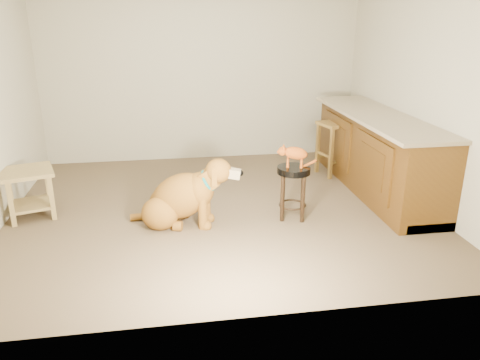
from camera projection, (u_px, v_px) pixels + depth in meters
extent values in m
cube|color=brown|center=(220.00, 209.00, 5.21)|extent=(4.50, 4.00, 0.01)
cube|color=#ACA68B|center=(202.00, 69.00, 6.63)|extent=(4.50, 0.04, 2.60)
cube|color=#ACA68B|center=(254.00, 142.00, 2.91)|extent=(4.50, 0.04, 2.60)
cube|color=#ACA68B|center=(423.00, 86.00, 5.11)|extent=(0.04, 4.00, 2.60)
cube|color=#4E300D|center=(377.00, 154.00, 5.63)|extent=(0.60, 2.50, 0.90)
cube|color=gray|center=(379.00, 116.00, 5.46)|extent=(0.70, 2.56, 0.04)
cube|color=black|center=(377.00, 185.00, 5.77)|extent=(0.52, 2.50, 0.10)
cube|color=#4E300D|center=(372.00, 166.00, 5.05)|extent=(0.02, 0.90, 0.62)
cube|color=#4E300D|center=(337.00, 140.00, 6.07)|extent=(0.02, 0.90, 0.62)
cube|color=#40260B|center=(371.00, 166.00, 5.05)|extent=(0.02, 0.60, 0.40)
cube|color=#40260B|center=(336.00, 140.00, 6.07)|extent=(0.02, 0.60, 0.40)
cylinder|color=black|center=(303.00, 192.00, 5.00)|extent=(0.04, 0.04, 0.50)
cylinder|color=black|center=(283.00, 191.00, 5.02)|extent=(0.04, 0.04, 0.50)
cylinder|color=black|center=(303.00, 200.00, 4.80)|extent=(0.04, 0.04, 0.50)
cylinder|color=black|center=(282.00, 199.00, 4.82)|extent=(0.04, 0.04, 0.50)
torus|color=black|center=(292.00, 205.00, 4.95)|extent=(0.36, 0.36, 0.02)
cylinder|color=black|center=(294.00, 170.00, 4.81)|extent=(0.34, 0.34, 0.07)
cube|color=brown|center=(336.00, 146.00, 6.43)|extent=(0.05, 0.05, 0.67)
cube|color=brown|center=(318.00, 148.00, 6.30)|extent=(0.05, 0.05, 0.67)
cube|color=brown|center=(350.00, 151.00, 6.16)|extent=(0.05, 0.05, 0.67)
cube|color=brown|center=(331.00, 154.00, 6.04)|extent=(0.05, 0.05, 0.67)
cube|color=brown|center=(336.00, 124.00, 6.11)|extent=(0.47, 0.47, 0.04)
cube|color=olive|center=(48.00, 187.00, 5.18)|extent=(0.06, 0.06, 0.48)
cube|color=olive|center=(10.00, 192.00, 5.02)|extent=(0.06, 0.06, 0.48)
cube|color=olive|center=(52.00, 198.00, 4.86)|extent=(0.06, 0.06, 0.48)
cube|color=olive|center=(11.00, 204.00, 4.70)|extent=(0.06, 0.06, 0.48)
cube|color=olive|center=(27.00, 172.00, 4.85)|extent=(0.62, 0.62, 0.04)
cube|color=olive|center=(32.00, 204.00, 4.98)|extent=(0.53, 0.53, 0.03)
ellipsoid|color=brown|center=(167.00, 203.00, 4.94)|extent=(0.44, 0.40, 0.34)
ellipsoid|color=brown|center=(160.00, 214.00, 4.68)|extent=(0.44, 0.40, 0.34)
cylinder|color=brown|center=(185.00, 213.00, 4.98)|extent=(0.11, 0.13, 0.11)
cylinder|color=brown|center=(178.00, 226.00, 4.68)|extent=(0.11, 0.13, 0.11)
ellipsoid|color=brown|center=(180.00, 196.00, 4.75)|extent=(0.86, 0.60, 0.70)
ellipsoid|color=brown|center=(200.00, 189.00, 4.70)|extent=(0.36, 0.39, 0.35)
cylinder|color=brown|center=(206.00, 203.00, 4.85)|extent=(0.11, 0.11, 0.41)
cylinder|color=brown|center=(203.00, 210.00, 4.66)|extent=(0.11, 0.11, 0.41)
sphere|color=brown|center=(209.00, 218.00, 4.90)|extent=(0.11, 0.11, 0.11)
sphere|color=brown|center=(206.00, 226.00, 4.72)|extent=(0.11, 0.11, 0.11)
cylinder|color=brown|center=(208.00, 180.00, 4.65)|extent=(0.29, 0.24, 0.26)
ellipsoid|color=brown|center=(218.00, 171.00, 4.61)|extent=(0.31, 0.29, 0.25)
cube|color=tan|center=(232.00, 173.00, 4.60)|extent=(0.19, 0.13, 0.11)
sphere|color=black|center=(240.00, 173.00, 4.59)|extent=(0.06, 0.06, 0.06)
cube|color=brown|center=(218.00, 170.00, 4.73)|extent=(0.07, 0.08, 0.18)
cube|color=brown|center=(215.00, 178.00, 4.52)|extent=(0.07, 0.08, 0.18)
torus|color=#0D6A67|center=(208.00, 181.00, 4.66)|extent=(0.20, 0.26, 0.21)
cylinder|color=#D8BF4C|center=(213.00, 188.00, 4.68)|extent=(0.02, 0.05, 0.05)
cylinder|color=brown|center=(146.00, 216.00, 4.92)|extent=(0.33, 0.10, 0.07)
ellipsoid|color=#953F0E|center=(296.00, 153.00, 4.75)|extent=(0.28, 0.19, 0.16)
cylinder|color=#953F0E|center=(288.00, 161.00, 4.83)|extent=(0.03, 0.03, 0.10)
sphere|color=#953F0E|center=(288.00, 165.00, 4.84)|extent=(0.03, 0.03, 0.03)
cylinder|color=#953F0E|center=(288.00, 163.00, 4.76)|extent=(0.03, 0.03, 0.10)
sphere|color=#953F0E|center=(288.00, 167.00, 4.77)|extent=(0.03, 0.03, 0.03)
cylinder|color=#953F0E|center=(301.00, 162.00, 4.81)|extent=(0.03, 0.03, 0.10)
sphere|color=#953F0E|center=(301.00, 165.00, 4.82)|extent=(0.03, 0.03, 0.03)
cylinder|color=#953F0E|center=(302.00, 164.00, 4.75)|extent=(0.03, 0.03, 0.10)
sphere|color=#953F0E|center=(301.00, 167.00, 4.76)|extent=(0.03, 0.03, 0.03)
sphere|color=#953F0E|center=(283.00, 151.00, 4.76)|extent=(0.09, 0.09, 0.09)
sphere|color=#953F0E|center=(279.00, 152.00, 4.77)|extent=(0.04, 0.04, 0.04)
sphere|color=brown|center=(277.00, 152.00, 4.77)|extent=(0.01, 0.01, 0.01)
cone|color=#953F0E|center=(284.00, 146.00, 4.77)|extent=(0.05, 0.05, 0.04)
cone|color=#C66B60|center=(283.00, 146.00, 4.77)|extent=(0.03, 0.03, 0.03)
cone|color=#953F0E|center=(284.00, 147.00, 4.72)|extent=(0.05, 0.05, 0.04)
cone|color=#C66B60|center=(283.00, 147.00, 4.72)|extent=(0.03, 0.03, 0.03)
cylinder|color=#953F0E|center=(308.00, 164.00, 4.81)|extent=(0.20, 0.06, 0.09)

